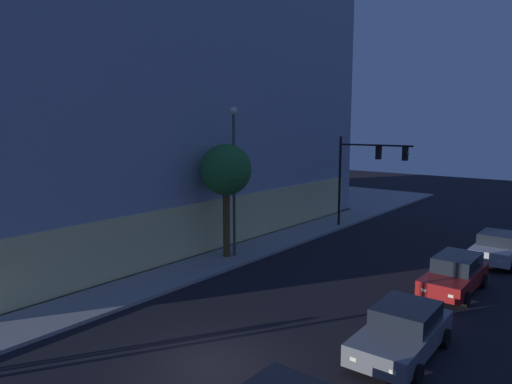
# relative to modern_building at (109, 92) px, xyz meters

# --- Properties ---
(ground_plane) EXTENTS (120.00, 120.00, 0.00)m
(ground_plane) POSITION_rel_modern_building_xyz_m (-11.21, -21.32, -9.88)
(ground_plane) COLOR black
(modern_building) EXTENTS (31.03, 25.14, 19.89)m
(modern_building) POSITION_rel_modern_building_xyz_m (0.00, 0.00, 0.00)
(modern_building) COLOR #4C4C51
(modern_building) RESTS_ON ground
(traffic_light_far_corner) EXTENTS (0.35, 5.38, 6.46)m
(traffic_light_far_corner) POSITION_rel_modern_building_xyz_m (8.91, -16.80, -5.19)
(traffic_light_far_corner) COLOR black
(traffic_light_far_corner) RESTS_ON sidewalk_corner
(street_lamp_sidewalk) EXTENTS (0.44, 0.44, 8.24)m
(street_lamp_sidewalk) POSITION_rel_modern_building_xyz_m (-1.85, -14.08, -4.58)
(street_lamp_sidewalk) COLOR #484848
(street_lamp_sidewalk) RESTS_ON sidewalk_corner
(sidewalk_tree) EXTENTS (2.81, 2.81, 6.26)m
(sidewalk_tree) POSITION_rel_modern_building_xyz_m (-2.28, -13.89, -4.94)
(sidewalk_tree) COLOR brown
(sidewalk_tree) RESTS_ON sidewalk_corner
(car_grey) EXTENTS (4.69, 2.27, 1.59)m
(car_grey) POSITION_rel_modern_building_xyz_m (-6.75, -25.62, -9.07)
(car_grey) COLOR slate
(car_grey) RESTS_ON ground
(car_red) EXTENTS (4.76, 2.05, 1.63)m
(car_red) POSITION_rel_modern_building_xyz_m (0.28, -25.31, -9.04)
(car_red) COLOR maroon
(car_red) RESTS_ON ground
(car_silver) EXTENTS (4.20, 2.26, 1.62)m
(car_silver) POSITION_rel_modern_building_xyz_m (6.27, -25.86, -9.03)
(car_silver) COLOR #B7BABF
(car_silver) RESTS_ON ground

